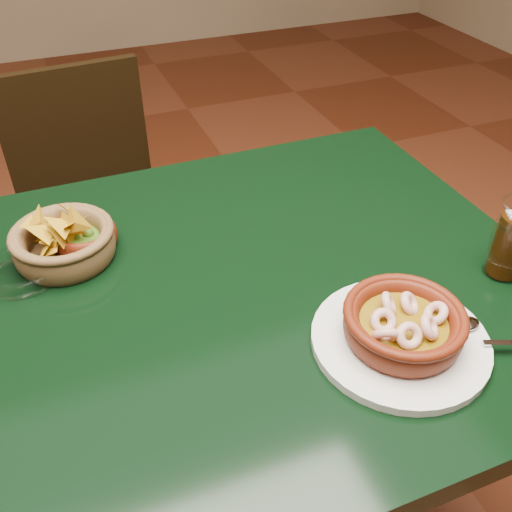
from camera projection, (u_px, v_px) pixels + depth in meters
name	position (u px, v px, depth m)	size (l,w,h in m)	color
dining_table	(170.00, 348.00, 0.91)	(1.20, 0.80, 0.75)	black
dining_chair	(100.00, 218.00, 1.53)	(0.42, 0.42, 0.84)	black
shrimp_plate	(403.00, 328.00, 0.76)	(0.31, 0.24, 0.08)	silver
chip_basket	(64.00, 243.00, 0.91)	(0.20, 0.20, 0.12)	brown
guacamole_ramekin	(84.00, 237.00, 0.94)	(0.13, 0.13, 0.04)	#4E1608
cola_drink	(512.00, 240.00, 0.86)	(0.13, 0.13, 0.15)	white
glass_ashtray	(22.00, 271.00, 0.88)	(0.13, 0.13, 0.03)	white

